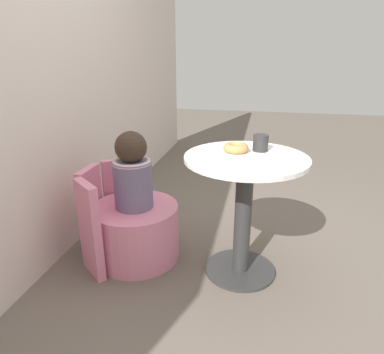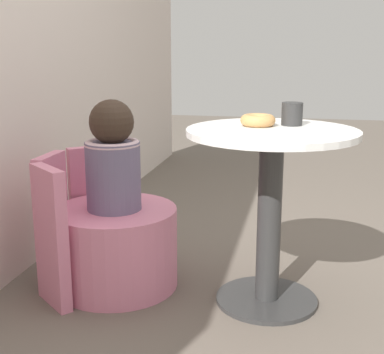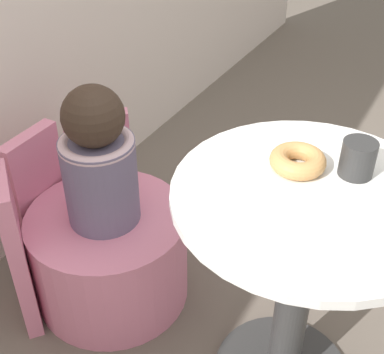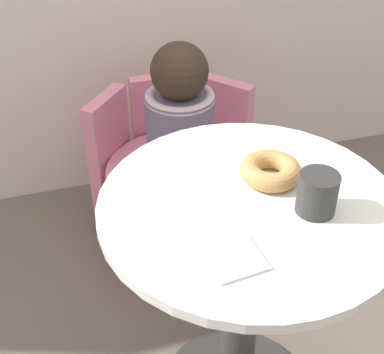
{
  "view_description": "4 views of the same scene",
  "coord_description": "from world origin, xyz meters",
  "px_view_note": "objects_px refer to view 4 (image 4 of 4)",
  "views": [
    {
      "loc": [
        -1.68,
        -0.11,
        1.24
      ],
      "look_at": [
        0.11,
        0.27,
        0.57
      ],
      "focal_mm": 32.0,
      "sensor_mm": 36.0,
      "label": 1
    },
    {
      "loc": [
        -1.96,
        -0.15,
        1.03
      ],
      "look_at": [
        0.07,
        0.28,
        0.52
      ],
      "focal_mm": 50.0,
      "sensor_mm": 36.0,
      "label": 2
    },
    {
      "loc": [
        -0.92,
        -0.28,
        1.48
      ],
      "look_at": [
        0.15,
        0.32,
        0.59
      ],
      "focal_mm": 50.0,
      "sensor_mm": 36.0,
      "label": 3
    },
    {
      "loc": [
        -0.29,
        -0.86,
        1.44
      ],
      "look_at": [
        0.06,
        0.34,
        0.52
      ],
      "focal_mm": 50.0,
      "sensor_mm": 36.0,
      "label": 4
    }
  ],
  "objects_px": {
    "donut": "(270,171)",
    "child_figure": "(180,115)",
    "cup": "(317,193)",
    "round_table": "(243,274)",
    "tub_chair": "(181,207)"
  },
  "relations": [
    {
      "from": "donut",
      "to": "child_figure",
      "type": "bearing_deg",
      "value": 94.82
    },
    {
      "from": "donut",
      "to": "cup",
      "type": "bearing_deg",
      "value": -70.44
    },
    {
      "from": "cup",
      "to": "child_figure",
      "type": "bearing_deg",
      "value": 97.6
    },
    {
      "from": "child_figure",
      "to": "donut",
      "type": "xyz_separation_m",
      "value": [
        0.05,
        -0.6,
        0.17
      ]
    },
    {
      "from": "round_table",
      "to": "cup",
      "type": "xyz_separation_m",
      "value": [
        0.12,
        -0.07,
        0.27
      ]
    },
    {
      "from": "tub_chair",
      "to": "cup",
      "type": "bearing_deg",
      "value": -82.4
    },
    {
      "from": "round_table",
      "to": "donut",
      "type": "height_order",
      "value": "donut"
    },
    {
      "from": "round_table",
      "to": "tub_chair",
      "type": "height_order",
      "value": "round_table"
    },
    {
      "from": "donut",
      "to": "cup",
      "type": "distance_m",
      "value": 0.14
    },
    {
      "from": "round_table",
      "to": "cup",
      "type": "distance_m",
      "value": 0.3
    },
    {
      "from": "donut",
      "to": "round_table",
      "type": "bearing_deg",
      "value": -139.61
    },
    {
      "from": "child_figure",
      "to": "cup",
      "type": "bearing_deg",
      "value": -82.4
    },
    {
      "from": "cup",
      "to": "round_table",
      "type": "bearing_deg",
      "value": 150.5
    },
    {
      "from": "tub_chair",
      "to": "cup",
      "type": "xyz_separation_m",
      "value": [
        0.1,
        -0.73,
        0.59
      ]
    },
    {
      "from": "cup",
      "to": "tub_chair",
      "type": "bearing_deg",
      "value": 97.6
    }
  ]
}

